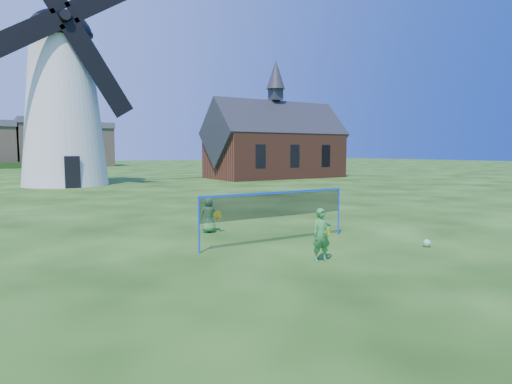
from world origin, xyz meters
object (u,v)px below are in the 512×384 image
at_px(badminton_net, 276,205).
at_px(player_boy, 209,215).
at_px(chapel, 275,145).
at_px(windmill, 63,99).
at_px(play_ball, 427,243).
at_px(player_girl, 322,235).

distance_m(badminton_net, player_boy, 2.84).
xyz_separation_m(chapel, player_boy, (-18.89, -23.75, -2.72)).
distance_m(windmill, play_ball, 30.82).
bearing_deg(player_girl, windmill, 106.61).
bearing_deg(chapel, player_girl, -122.31).
xyz_separation_m(player_girl, play_ball, (3.66, -0.34, -0.56)).
distance_m(chapel, play_ball, 32.69).
relative_size(chapel, player_boy, 11.56).
xyz_separation_m(windmill, badminton_net, (1.90, -26.87, -5.67)).
distance_m(windmill, badminton_net, 27.53).
bearing_deg(play_ball, badminton_net, 141.31).
bearing_deg(chapel, windmill, 178.55).
xyz_separation_m(player_boy, play_ball, (4.36, -5.35, -0.49)).
bearing_deg(player_boy, windmill, -67.32).
relative_size(windmill, play_ball, 89.44).
relative_size(badminton_net, player_girl, 3.78).
bearing_deg(player_girl, badminton_net, 97.56).
xyz_separation_m(badminton_net, player_girl, (-0.24, -2.39, -0.47)).
bearing_deg(windmill, chapel, -1.45).
height_order(badminton_net, player_girl, badminton_net).
height_order(windmill, player_girl, windmill).
xyz_separation_m(chapel, play_ball, (-14.53, -29.10, -3.22)).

